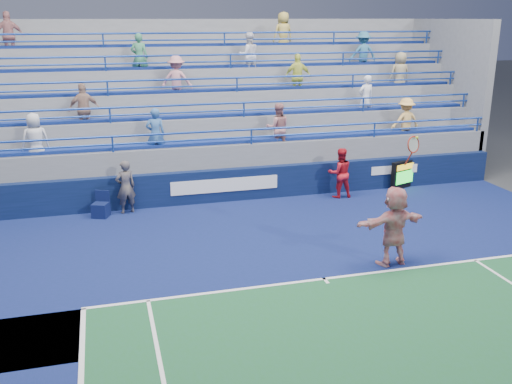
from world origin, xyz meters
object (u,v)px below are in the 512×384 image
object	(u,v)px
serve_speed_board	(406,174)
line_judge	(126,187)
ball_girl	(340,173)
judge_chair	(101,209)
tennis_player	(394,226)

from	to	relation	value
serve_speed_board	line_judge	size ratio (longest dim) A/B	0.83
line_judge	ball_girl	xyz separation A→B (m)	(7.11, -0.21, 0.00)
ball_girl	serve_speed_board	bearing A→B (deg)	-167.17
judge_chair	line_judge	bearing A→B (deg)	11.75
tennis_player	line_judge	world-z (taller)	tennis_player
serve_speed_board	judge_chair	xyz separation A→B (m)	(-10.71, -0.42, -0.25)
serve_speed_board	tennis_player	xyz separation A→B (m)	(-3.74, -5.96, 0.51)
ball_girl	tennis_player	bearing A→B (deg)	83.63
serve_speed_board	ball_girl	world-z (taller)	ball_girl
judge_chair	ball_girl	size ratio (longest dim) A/B	0.47
line_judge	ball_girl	world-z (taller)	ball_girl
judge_chair	ball_girl	xyz separation A→B (m)	(7.90, -0.05, 0.60)
tennis_player	ball_girl	distance (m)	5.57
tennis_player	ball_girl	bearing A→B (deg)	80.30
tennis_player	serve_speed_board	bearing A→B (deg)	57.85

